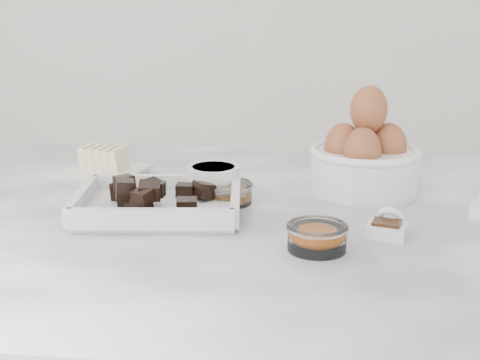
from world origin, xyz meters
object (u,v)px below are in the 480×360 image
object	(u,v)px
butter_plate	(102,166)
egg_bowl	(365,157)
sugar_ramekin	(214,180)
vanilla_spoon	(387,227)
honey_bowl	(229,192)
chocolate_dish	(159,197)
zest_bowl	(317,236)

from	to	relation	value
butter_plate	egg_bowl	distance (m)	0.43
sugar_ramekin	vanilla_spoon	xyz separation A→B (m)	(0.25, -0.14, -0.01)
egg_bowl	honey_bowl	xyz separation A→B (m)	(-0.20, -0.08, -0.04)
chocolate_dish	vanilla_spoon	world-z (taller)	chocolate_dish
chocolate_dish	egg_bowl	size ratio (longest dim) A/B	1.41
butter_plate	vanilla_spoon	xyz separation A→B (m)	(0.45, -0.23, -0.01)
zest_bowl	honey_bowl	bearing A→B (deg)	126.81
honey_bowl	vanilla_spoon	world-z (taller)	vanilla_spoon
chocolate_dish	vanilla_spoon	bearing A→B (deg)	-9.96
chocolate_dish	butter_plate	bearing A→B (deg)	128.29
egg_bowl	honey_bowl	size ratio (longest dim) A/B	2.40
butter_plate	honey_bowl	bearing A→B (deg)	-26.44
honey_bowl	chocolate_dish	bearing A→B (deg)	-146.96
butter_plate	vanilla_spoon	distance (m)	0.50
egg_bowl	butter_plate	bearing A→B (deg)	176.01
zest_bowl	chocolate_dish	bearing A→B (deg)	152.96
butter_plate	honey_bowl	size ratio (longest dim) A/B	2.13
chocolate_dish	vanilla_spoon	size ratio (longest dim) A/B	3.59
sugar_ramekin	zest_bowl	bearing A→B (deg)	-52.11
egg_bowl	sugar_ramekin	bearing A→B (deg)	-166.32
honey_bowl	zest_bowl	size ratio (longest dim) A/B	0.95
sugar_ramekin	honey_bowl	world-z (taller)	sugar_ramekin
chocolate_dish	honey_bowl	distance (m)	0.11
zest_bowl	vanilla_spoon	bearing A→B (deg)	32.86
chocolate_dish	sugar_ramekin	distance (m)	0.11
chocolate_dish	sugar_ramekin	bearing A→B (deg)	53.44
vanilla_spoon	egg_bowl	bearing A→B (deg)	94.80
sugar_ramekin	honey_bowl	distance (m)	0.04
vanilla_spoon	honey_bowl	bearing A→B (deg)	152.43
butter_plate	zest_bowl	xyz separation A→B (m)	(0.36, -0.29, -0.00)
honey_bowl	zest_bowl	distance (m)	0.22
egg_bowl	vanilla_spoon	distance (m)	0.20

